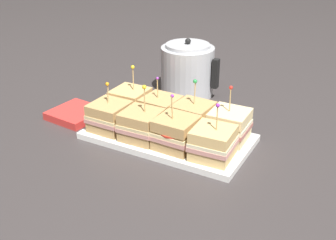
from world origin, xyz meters
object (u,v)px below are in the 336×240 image
object	(u,v)px
sandwich_front_far_left	(110,116)
sandwich_back_center_right	(193,118)
sandwich_back_center_left	(161,110)
serving_platter	(168,137)
sandwich_back_far_right	(229,126)
napkin_stack	(76,114)
sandwich_back_far_left	(130,103)
kettle_steel	(188,70)
sandwich_front_center_left	(142,125)
sandwich_front_center_right	(176,133)
sandwich_front_far_right	(213,143)

from	to	relation	value
sandwich_front_far_left	sandwich_back_center_right	world-z (taller)	sandwich_back_center_right
sandwich_back_center_left	sandwich_back_center_right	bearing A→B (deg)	-0.99
sandwich_front_far_left	serving_platter	bearing A→B (deg)	17.96
sandwich_back_far_right	napkin_stack	xyz separation A→B (m)	(-0.49, -0.07, -0.05)
sandwich_back_far_left	sandwich_back_center_left	xyz separation A→B (m)	(0.11, 0.00, -0.00)
sandwich_back_far_left	sandwich_back_center_right	distance (m)	0.22
serving_platter	sandwich_back_center_left	world-z (taller)	sandwich_back_center_left
sandwich_back_center_left	napkin_stack	bearing A→B (deg)	-166.77
kettle_steel	napkin_stack	bearing A→B (deg)	-122.67
sandwich_front_far_left	sandwich_back_far_right	world-z (taller)	sandwich_back_far_right
sandwich_back_center_right	sandwich_front_center_left	bearing A→B (deg)	-135.09
sandwich_front_center_right	sandwich_back_far_left	distance (m)	0.24
sandwich_back_center_left	kettle_steel	distance (m)	0.29
sandwich_back_center_left	kettle_steel	bearing A→B (deg)	100.46
sandwich_front_far_left	sandwich_front_far_right	xyz separation A→B (m)	(0.32, -0.00, 0.00)
sandwich_front_far_left	sandwich_back_center_right	size ratio (longest dim) A/B	0.90
sandwich_back_far_right	kettle_steel	world-z (taller)	kettle_steel
kettle_steel	napkin_stack	world-z (taller)	kettle_steel
sandwich_back_center_right	napkin_stack	world-z (taller)	sandwich_back_center_right
serving_platter	kettle_steel	size ratio (longest dim) A/B	2.24
sandwich_back_center_right	napkin_stack	bearing A→B (deg)	-170.69
sandwich_front_center_right	kettle_steel	bearing A→B (deg)	112.23
sandwich_back_far_left	kettle_steel	bearing A→B (deg)	78.83
sandwich_front_center_right	sandwich_back_center_left	xyz separation A→B (m)	(-0.11, 0.11, -0.00)
napkin_stack	sandwich_back_far_left	bearing A→B (deg)	21.15
sandwich_front_center_right	sandwich_front_far_right	size ratio (longest dim) A/B	1.01
sandwich_front_center_right	sandwich_back_center_left	bearing A→B (deg)	134.94
sandwich_front_center_right	sandwich_front_far_right	world-z (taller)	sandwich_front_center_right
kettle_steel	sandwich_front_center_left	bearing A→B (deg)	-82.35
sandwich_front_far_left	sandwich_back_center_left	size ratio (longest dim) A/B	0.98
serving_platter	sandwich_back_far_left	world-z (taller)	sandwich_back_far_left
sandwich_back_center_right	kettle_steel	xyz separation A→B (m)	(-0.16, 0.28, 0.03)
serving_platter	sandwich_front_center_right	bearing A→B (deg)	-45.14
serving_platter	sandwich_front_center_left	bearing A→B (deg)	-133.99
sandwich_front_center_right	napkin_stack	distance (m)	0.39
sandwich_front_far_right	sandwich_back_far_left	distance (m)	0.34
sandwich_back_center_left	sandwich_back_center_right	world-z (taller)	sandwich_back_center_right
sandwich_front_center_left	sandwich_back_far_left	bearing A→B (deg)	134.92
serving_platter	sandwich_front_center_right	distance (m)	0.09
sandwich_back_center_right	sandwich_front_far_left	bearing A→B (deg)	-154.26
serving_platter	sandwich_front_far_right	size ratio (longest dim) A/B	3.04
sandwich_front_far_left	napkin_stack	distance (m)	0.18
sandwich_back_far_right	serving_platter	bearing A→B (deg)	-161.41
sandwich_back_far_left	sandwich_back_far_right	bearing A→B (deg)	0.14
sandwich_front_center_left	sandwich_front_center_right	bearing A→B (deg)	0.71
sandwich_front_center_left	sandwich_back_center_right	xyz separation A→B (m)	(0.11, 0.11, 0.00)
sandwich_front_far_left	kettle_steel	bearing A→B (deg)	81.70
sandwich_front_center_left	sandwich_back_far_right	xyz separation A→B (m)	(0.21, 0.11, 0.00)
serving_platter	sandwich_front_far_left	xyz separation A→B (m)	(-0.16, -0.05, 0.05)
sandwich_front_far_left	sandwich_front_center_left	xyz separation A→B (m)	(0.11, -0.00, 0.00)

